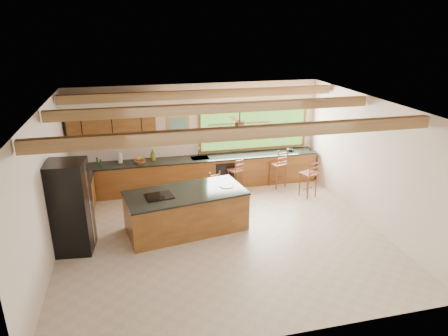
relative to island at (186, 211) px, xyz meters
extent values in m
plane|color=#B9AC99|center=(0.77, -0.50, -0.48)|extent=(7.20, 7.20, 0.00)
cube|color=beige|center=(0.77, 2.75, 1.02)|extent=(7.20, 0.04, 3.00)
cube|color=beige|center=(0.77, -3.75, 1.02)|extent=(7.20, 0.04, 3.00)
cube|color=beige|center=(-2.83, -0.50, 1.02)|extent=(0.04, 6.50, 3.00)
cube|color=beige|center=(4.37, -0.50, 1.02)|extent=(0.04, 6.50, 3.00)
cube|color=tan|center=(0.77, -0.50, 2.52)|extent=(7.20, 6.50, 0.04)
cube|color=#A27F51|center=(0.77, -2.10, 2.38)|extent=(7.10, 0.15, 0.22)
cube|color=#A27F51|center=(0.77, 0.00, 2.38)|extent=(7.10, 0.15, 0.22)
cube|color=#A27F51|center=(0.77, 1.80, 2.38)|extent=(7.10, 0.15, 0.22)
cube|color=brown|center=(-1.58, 2.56, 1.42)|extent=(2.30, 0.35, 0.70)
cube|color=white|center=(-1.58, 2.49, 2.02)|extent=(2.60, 0.50, 0.48)
cylinder|color=#FFEABF|center=(-2.28, 2.49, 1.79)|extent=(0.10, 0.10, 0.01)
cylinder|color=#FFEABF|center=(-0.88, 2.49, 1.79)|extent=(0.10, 0.10, 0.01)
cube|color=#69B13F|center=(2.47, 2.72, 1.19)|extent=(3.20, 0.04, 1.30)
cube|color=gold|center=(0.22, 2.72, 1.37)|extent=(0.64, 0.03, 0.54)
cube|color=#427760|center=(0.22, 2.70, 1.37)|extent=(0.54, 0.01, 0.44)
cube|color=brown|center=(0.77, 2.41, -0.04)|extent=(7.00, 0.65, 0.88)
cube|color=black|center=(0.77, 2.41, 0.42)|extent=(7.04, 0.69, 0.04)
cube|color=brown|center=(-2.49, 0.85, -0.04)|extent=(0.65, 2.35, 0.88)
cube|color=black|center=(-2.49, 0.85, 0.42)|extent=(0.69, 2.39, 0.04)
cube|color=black|center=(1.47, 2.08, -0.06)|extent=(0.60, 0.02, 0.78)
cube|color=silver|center=(0.77, 2.41, 0.43)|extent=(0.50, 0.38, 0.03)
cylinder|color=silver|center=(0.77, 2.61, 0.59)|extent=(0.03, 0.03, 0.30)
cylinder|color=silver|center=(0.77, 2.51, 0.72)|extent=(0.03, 0.20, 0.03)
cylinder|color=silver|center=(-1.46, 2.49, 0.60)|extent=(0.13, 0.13, 0.31)
cylinder|color=#1A411E|center=(-2.07, 2.57, 0.53)|extent=(0.05, 0.05, 0.18)
cylinder|color=#1A411E|center=(-1.97, 2.40, 0.53)|extent=(0.05, 0.05, 0.18)
cube|color=black|center=(3.54, 2.41, 0.49)|extent=(0.25, 0.22, 0.09)
cube|color=brown|center=(0.00, 0.00, -0.02)|extent=(2.85, 1.67, 0.91)
cube|color=black|center=(0.00, 0.00, 0.45)|extent=(2.90, 1.71, 0.04)
cube|color=black|center=(-0.60, -0.10, 0.48)|extent=(0.67, 0.57, 0.02)
cylinder|color=silver|center=(1.00, 0.13, 0.48)|extent=(0.33, 0.33, 0.02)
cube|color=black|center=(-2.45, -0.33, 0.52)|extent=(0.85, 0.83, 1.99)
cube|color=silver|center=(-2.06, -0.33, 0.52)|extent=(0.03, 0.06, 1.83)
cube|color=brown|center=(0.87, 1.16, 0.12)|extent=(0.43, 0.43, 0.04)
cylinder|color=brown|center=(0.73, 1.02, -0.19)|extent=(0.03, 0.03, 0.58)
cylinder|color=brown|center=(1.01, 1.02, -0.19)|extent=(0.03, 0.03, 0.58)
cylinder|color=brown|center=(0.73, 1.30, -0.19)|extent=(0.03, 0.03, 0.58)
cylinder|color=brown|center=(1.01, 1.30, -0.19)|extent=(0.03, 0.03, 0.58)
cube|color=brown|center=(3.01, 1.95, 0.24)|extent=(0.53, 0.53, 0.04)
cylinder|color=brown|center=(2.84, 1.78, -0.13)|extent=(0.04, 0.04, 0.69)
cylinder|color=brown|center=(3.17, 1.78, -0.13)|extent=(0.04, 0.04, 0.69)
cylinder|color=brown|center=(2.84, 2.12, -0.13)|extent=(0.04, 0.04, 0.69)
cylinder|color=brown|center=(3.17, 2.12, -0.13)|extent=(0.04, 0.04, 0.69)
cube|color=brown|center=(1.72, 1.95, 0.16)|extent=(0.49, 0.49, 0.04)
cylinder|color=brown|center=(1.57, 1.80, -0.17)|extent=(0.04, 0.04, 0.61)
cylinder|color=brown|center=(1.87, 1.80, -0.17)|extent=(0.04, 0.04, 0.61)
cylinder|color=brown|center=(1.57, 2.10, -0.17)|extent=(0.04, 0.04, 0.61)
cylinder|color=brown|center=(1.87, 2.10, -0.17)|extent=(0.04, 0.04, 0.61)
cube|color=brown|center=(3.58, 1.10, 0.20)|extent=(0.52, 0.52, 0.04)
cylinder|color=brown|center=(3.42, 0.94, -0.15)|extent=(0.04, 0.04, 0.66)
cylinder|color=brown|center=(3.74, 0.94, -0.15)|extent=(0.04, 0.04, 0.66)
cylinder|color=brown|center=(3.42, 1.26, -0.15)|extent=(0.04, 0.04, 0.66)
cylinder|color=brown|center=(3.74, 1.26, -0.15)|extent=(0.04, 0.04, 0.66)
camera|label=1|loc=(-1.08, -8.35, 4.15)|focal=32.00mm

